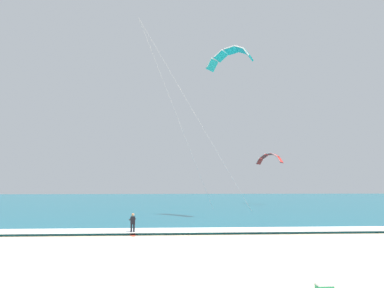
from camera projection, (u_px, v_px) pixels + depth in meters
The scene contains 7 objects.
ground_plane at pixel (169, 286), 12.95m from camera, with size 200.00×200.00×0.00m, color beige.
sea at pixel (171, 200), 85.91m from camera, with size 200.00×120.00×0.20m, color #146075.
surf_foam at pixel (170, 230), 27.47m from camera, with size 200.00×2.87×0.04m, color white.
surfboard at pixel (132, 235), 26.19m from camera, with size 0.77×1.46×0.09m.
kitesurfer at pixel (133, 223), 26.32m from camera, with size 0.60×0.60×1.69m.
kite_primary at pixel (230, 56), 38.61m from camera, with size 11.81×11.65×18.34m.
kite_distant at pixel (270, 157), 65.32m from camera, with size 4.24×5.41×2.11m.
Camera 1 is at (0.07, -13.55, 3.84)m, focal length 31.66 mm.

